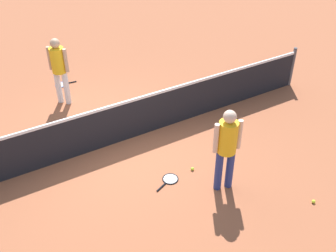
% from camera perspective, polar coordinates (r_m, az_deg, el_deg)
% --- Properties ---
extents(ground_plane, '(40.00, 40.00, 0.00)m').
position_cam_1_polar(ground_plane, '(8.75, -6.77, -2.17)').
color(ground_plane, '#9E5638').
extents(court_net, '(10.09, 0.09, 1.07)m').
position_cam_1_polar(court_net, '(8.46, -7.00, 0.54)').
color(court_net, '#4C4C51').
rests_on(court_net, ground_plane).
extents(player_near_side, '(0.53, 0.42, 1.70)m').
position_cam_1_polar(player_near_side, '(7.02, 8.45, -2.60)').
color(player_near_side, navy).
rests_on(player_near_side, ground_plane).
extents(player_far_side, '(0.48, 0.48, 1.70)m').
position_cam_1_polar(player_far_side, '(9.90, -15.40, 8.30)').
color(player_far_side, white).
rests_on(player_far_side, ground_plane).
extents(tennis_racket_near_player, '(0.60, 0.41, 0.03)m').
position_cam_1_polar(tennis_racket_near_player, '(7.72, 0.22, -7.69)').
color(tennis_racket_near_player, black).
rests_on(tennis_racket_near_player, ground_plane).
extents(tennis_racket_far_player, '(0.60, 0.34, 0.03)m').
position_cam_1_polar(tennis_racket_far_player, '(11.19, -14.98, 5.78)').
color(tennis_racket_far_player, blue).
rests_on(tennis_racket_far_player, ground_plane).
extents(tennis_ball_by_net, '(0.07, 0.07, 0.07)m').
position_cam_1_polar(tennis_ball_by_net, '(7.94, 3.52, -6.16)').
color(tennis_ball_by_net, '#C6E033').
rests_on(tennis_ball_by_net, ground_plane).
extents(tennis_ball_baseline, '(0.07, 0.07, 0.07)m').
position_cam_1_polar(tennis_ball_baseline, '(7.73, 20.16, -10.14)').
color(tennis_ball_baseline, '#C6E033').
rests_on(tennis_ball_baseline, ground_plane).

